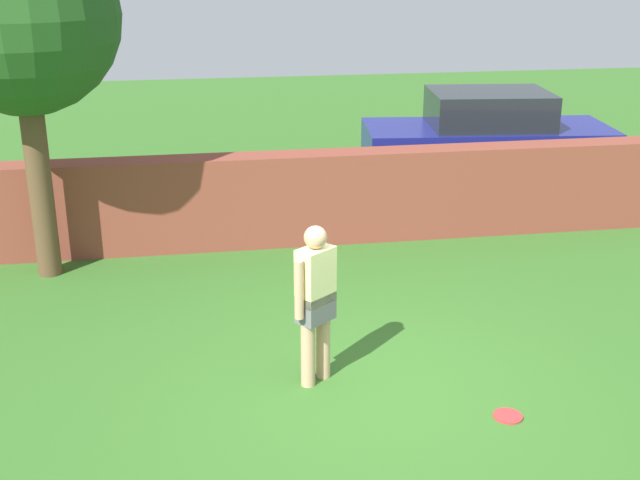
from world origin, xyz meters
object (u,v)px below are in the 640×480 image
at_px(frisbee_red, 508,416).
at_px(person, 316,298).
at_px(car, 487,141).
at_px(tree, 20,18).

bearing_deg(frisbee_red, person, 149.78).
bearing_deg(car, tree, -151.48).
height_order(tree, person, tree).
height_order(person, car, car).
bearing_deg(person, car, 19.11).
distance_m(tree, person, 5.06).
relative_size(car, frisbee_red, 16.16).
distance_m(tree, car, 7.93).
height_order(tree, car, tree).
xyz_separation_m(tree, person, (2.99, -3.34, -2.35)).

